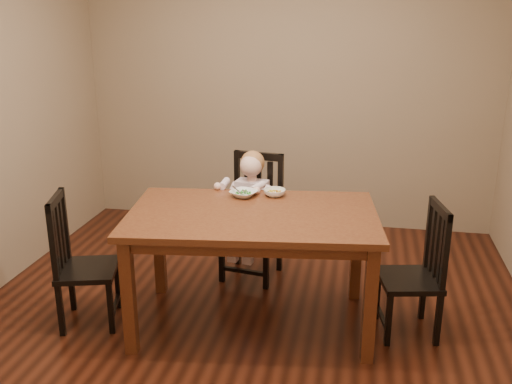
% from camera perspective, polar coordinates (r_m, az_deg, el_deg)
% --- Properties ---
extents(room, '(4.01, 4.01, 2.71)m').
position_cam_1_polar(room, '(3.64, -1.02, 6.09)').
color(room, '#461C0E').
rests_on(room, ground).
extents(dining_table, '(1.74, 1.17, 0.82)m').
position_cam_1_polar(dining_table, '(3.78, -0.35, -3.40)').
color(dining_table, '#4B2211').
rests_on(dining_table, room).
extents(chair_child, '(0.49, 0.47, 1.00)m').
position_cam_1_polar(chair_child, '(4.60, -0.26, -2.69)').
color(chair_child, black).
rests_on(chair_child, room).
extents(chair_left, '(0.48, 0.49, 0.93)m').
position_cam_1_polar(chair_left, '(4.08, -17.19, -6.80)').
color(chair_left, black).
rests_on(chair_left, room).
extents(chair_right, '(0.45, 0.46, 0.91)m').
position_cam_1_polar(chair_right, '(3.93, 15.75, -7.77)').
color(chair_right, black).
rests_on(chair_right, room).
extents(toddler, '(0.38, 0.45, 0.56)m').
position_cam_1_polar(toddler, '(4.50, -0.49, -1.17)').
color(toddler, white).
rests_on(toddler, chair_child).
extents(bowl_peas, '(0.24, 0.24, 0.04)m').
position_cam_1_polar(bowl_peas, '(4.05, -1.25, -0.16)').
color(bowl_peas, white).
rests_on(bowl_peas, dining_table).
extents(bowl_veg, '(0.19, 0.19, 0.05)m').
position_cam_1_polar(bowl_veg, '(4.07, 1.87, -0.06)').
color(bowl_veg, white).
rests_on(bowl_veg, dining_table).
extents(fork, '(0.10, 0.08, 0.04)m').
position_cam_1_polar(fork, '(4.03, -1.85, 0.06)').
color(fork, silver).
rests_on(fork, bowl_peas).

